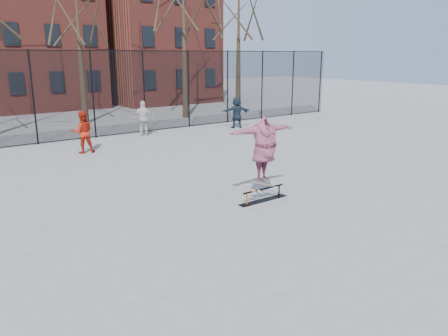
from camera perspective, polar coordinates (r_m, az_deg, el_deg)
ground at (r=9.90m, az=5.12°, el=-7.97°), size 100.00×100.00×0.00m
skate_rail at (r=11.72m, az=5.16°, el=-3.62°), size 1.57×0.24×0.34m
skateboard at (r=11.64m, az=5.17°, el=-2.42°), size 0.79×0.19×0.09m
skater at (r=11.41m, az=5.27°, el=1.85°), size 2.09×0.64×1.68m
bystander_red at (r=18.07m, az=-17.95°, el=4.48°), size 0.93×0.79×1.66m
bystander_white at (r=21.16m, az=-10.45°, el=6.37°), size 1.06×0.84×1.68m
bystander_navy at (r=23.20m, az=1.67°, el=7.28°), size 1.59×1.07×1.64m
fence at (r=20.74m, az=-19.93°, el=8.97°), size 34.03×0.07×4.00m
rowhouses at (r=33.52m, az=-26.39°, el=17.08°), size 29.00×7.00×13.00m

